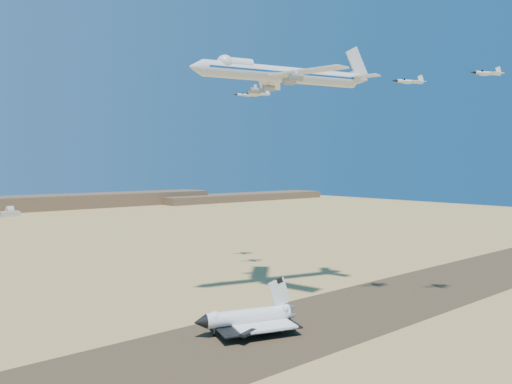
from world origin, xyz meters
TOP-DOWN VIEW (x-y plane):
  - ground at (0.00, 0.00)m, footprint 1200.00×1200.00m
  - runway at (0.00, 0.00)m, footprint 600.00×50.00m
  - ridgeline at (65.32, 527.31)m, footprint 960.00×90.00m
  - shuttle at (0.71, 6.56)m, footprint 36.59×29.21m
  - carrier_747 at (34.91, 29.11)m, footprint 82.41×61.74m
  - crew_a at (9.79, -0.92)m, footprint 0.57×0.69m
  - crew_b at (9.55, -1.59)m, footprint 0.48×0.83m
  - crew_c at (12.10, -5.06)m, footprint 1.11×1.02m
  - chase_jet_a at (67.57, -11.05)m, footprint 14.20×8.40m
  - chase_jet_b at (87.32, -32.17)m, footprint 13.93×8.29m
  - chase_jet_c at (60.65, 71.98)m, footprint 14.25×8.26m
  - chase_jet_d at (71.15, 94.03)m, footprint 14.32×8.51m

SIDE VIEW (x-z plane):
  - ground at x=0.00m, z-range 0.00..0.00m
  - runway at x=0.00m, z-range 0.00..0.06m
  - crew_a at x=9.79m, z-range 0.06..1.69m
  - crew_b at x=9.55m, z-range 0.06..1.76m
  - crew_c at x=12.10m, z-range 0.06..1.77m
  - shuttle at x=0.71m, z-range -4.12..13.71m
  - ridgeline at x=65.32m, z-range -1.37..16.63m
  - chase_jet_a at x=67.57m, z-range 87.56..91.21m
  - chase_jet_b at x=87.32m, z-range 90.17..93.77m
  - chase_jet_c at x=60.65m, z-range 91.20..94.82m
  - carrier_747 at x=34.91m, z-range 83.71..104.28m
  - chase_jet_d at x=71.15m, z-range 93.96..97.66m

